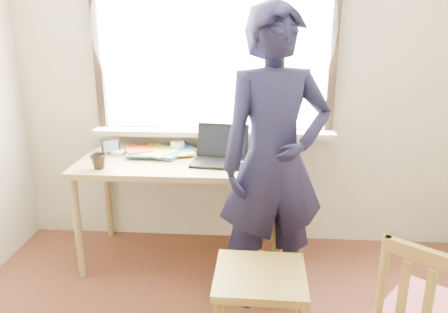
# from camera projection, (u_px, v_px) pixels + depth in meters

# --- Properties ---
(room_shell) EXTENTS (3.52, 4.02, 2.61)m
(room_shell) POSITION_uv_depth(u_px,v_px,m) (217.00, 54.00, 1.52)
(room_shell) COLOR #C0B79A
(room_shell) RESTS_ON ground
(desk) EXTENTS (1.47, 0.74, 0.79)m
(desk) POSITION_uv_depth(u_px,v_px,m) (182.00, 170.00, 3.18)
(desk) COLOR olive
(desk) RESTS_ON ground
(laptop) EXTENTS (0.41, 0.35, 0.25)m
(laptop) POSITION_uv_depth(u_px,v_px,m) (221.00, 154.00, 3.09)
(laptop) COLOR black
(laptop) RESTS_ON desk
(mug_white) EXTENTS (0.15, 0.15, 0.09)m
(mug_white) POSITION_uv_depth(u_px,v_px,m) (177.00, 146.00, 3.34)
(mug_white) COLOR white
(mug_white) RESTS_ON desk
(mug_dark) EXTENTS (0.14, 0.14, 0.10)m
(mug_dark) POSITION_uv_depth(u_px,v_px,m) (99.00, 161.00, 2.95)
(mug_dark) COLOR black
(mug_dark) RESTS_ON desk
(mouse) EXTENTS (0.09, 0.07, 0.04)m
(mouse) POSITION_uv_depth(u_px,v_px,m) (238.00, 163.00, 3.02)
(mouse) COLOR black
(mouse) RESTS_ON desk
(desk_clutter) EXTENTS (0.73, 0.48, 0.05)m
(desk_clutter) POSITION_uv_depth(u_px,v_px,m) (135.00, 147.00, 3.40)
(desk_clutter) COLOR white
(desk_clutter) RESTS_ON desk
(book_a) EXTENTS (0.27, 0.33, 0.03)m
(book_a) POSITION_uv_depth(u_px,v_px,m) (136.00, 150.00, 3.34)
(book_a) COLOR white
(book_a) RESTS_ON desk
(book_b) EXTENTS (0.23, 0.29, 0.02)m
(book_b) POSITION_uv_depth(u_px,v_px,m) (241.00, 149.00, 3.37)
(book_b) COLOR white
(book_b) RESTS_ON desk
(picture_frame) EXTENTS (0.13, 0.08, 0.11)m
(picture_frame) POSITION_uv_depth(u_px,v_px,m) (111.00, 147.00, 3.27)
(picture_frame) COLOR black
(picture_frame) RESTS_ON desk
(work_chair) EXTENTS (0.48, 0.46, 0.49)m
(work_chair) POSITION_uv_depth(u_px,v_px,m) (260.00, 286.00, 2.30)
(work_chair) COLOR olive
(work_chair) RESTS_ON ground
(person) EXTENTS (0.78, 0.61, 1.86)m
(person) POSITION_uv_depth(u_px,v_px,m) (274.00, 162.00, 2.64)
(person) COLOR black
(person) RESTS_ON ground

